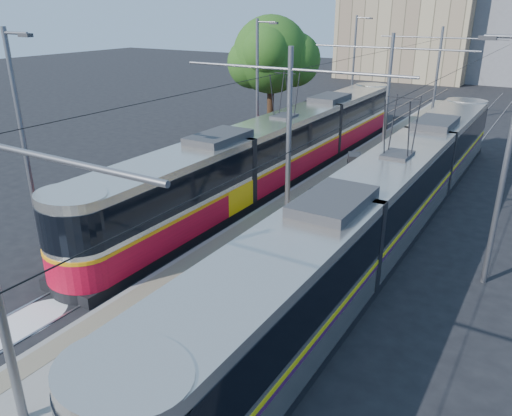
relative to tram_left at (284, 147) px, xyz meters
The scene contains 12 objects.
ground 14.84m from the tram_left, 75.86° to the right, with size 160.00×160.00×0.00m, color black.
platform 4.77m from the tram_left, 36.97° to the left, with size 4.00×50.00×0.30m, color gray.
tactile_strip_left 3.73m from the tram_left, 51.57° to the left, with size 0.70×50.00×0.01m, color gray.
tactile_strip_right 5.90m from the tram_left, 28.22° to the left, with size 0.70×50.00×0.01m, color gray.
rails 4.81m from the tram_left, 36.97° to the left, with size 8.71×70.00×0.03m.
tram_left is the anchor object (origin of this frame).
tram_right 8.32m from the tram_left, 30.09° to the right, with size 2.43×30.68×5.50m.
catenary 4.57m from the tram_left, ahead, with size 9.20×70.00×7.00m.
street_lamps 8.01m from the tram_left, 61.79° to the left, with size 15.18×38.22×8.00m.
shelter 5.00m from the tram_left, 21.49° to the right, with size 0.93×1.12×2.12m.
tree 9.85m from the tram_left, 121.89° to the left, with size 5.64×5.22×8.20m.
building_left 46.53m from the tram_left, 97.97° to the left, with size 16.32×12.24×15.24m.
Camera 1 is at (8.63, -8.46, 8.56)m, focal length 35.00 mm.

